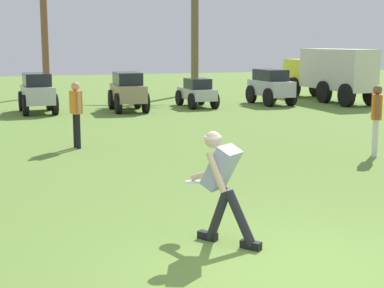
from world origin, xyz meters
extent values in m
plane|color=olive|center=(0.00, 0.00, 0.00)|extent=(80.00, 80.00, 0.00)
cylinder|color=#23232D|center=(-0.44, 1.11, 0.36)|extent=(0.31, 0.35, 0.72)
cube|color=black|center=(-0.53, 1.24, 0.05)|extent=(0.24, 0.27, 0.10)
cylinder|color=#23232D|center=(-0.25, 0.86, 0.36)|extent=(0.36, 0.42, 0.69)
cube|color=black|center=(-0.16, 0.74, 0.05)|extent=(0.24, 0.27, 0.10)
cube|color=#9EA3D1|center=(-0.42, 1.08, 0.96)|extent=(0.53, 0.55, 0.57)
sphere|color=beige|center=(-0.49, 1.18, 1.29)|extent=(0.29, 0.29, 0.21)
cylinder|color=white|center=(-0.49, 1.18, 1.32)|extent=(0.30, 0.30, 0.03)
cylinder|color=beige|center=(-0.44, 1.41, 0.82)|extent=(0.41, 0.50, 0.27)
cylinder|color=beige|center=(-0.55, 0.92, 0.94)|extent=(0.24, 0.27, 0.49)
cylinder|color=white|center=(-0.57, 1.62, 0.67)|extent=(0.31, 0.31, 0.05)
cylinder|color=silver|center=(4.81, 5.16, 0.41)|extent=(0.15, 0.15, 0.82)
cylinder|color=silver|center=(4.90, 5.31, 0.41)|extent=(0.15, 0.15, 0.82)
cube|color=orange|center=(4.86, 5.23, 1.09)|extent=(0.35, 0.39, 0.54)
cylinder|color=brown|center=(4.75, 5.06, 1.10)|extent=(0.10, 0.10, 0.52)
cylinder|color=brown|center=(4.96, 5.41, 1.10)|extent=(0.10, 0.10, 0.52)
sphere|color=brown|center=(4.86, 5.23, 1.46)|extent=(0.27, 0.27, 0.20)
cylinder|color=black|center=(-1.15, 8.30, 0.41)|extent=(0.13, 0.13, 0.82)
cylinder|color=black|center=(-1.19, 8.47, 0.41)|extent=(0.13, 0.13, 0.82)
cube|color=orange|center=(-1.17, 8.38, 1.09)|extent=(0.27, 0.37, 0.54)
cylinder|color=tan|center=(-1.13, 8.18, 1.10)|extent=(0.09, 0.09, 0.52)
cylinder|color=tan|center=(-1.22, 8.59, 1.10)|extent=(0.09, 0.09, 0.52)
sphere|color=tan|center=(-1.17, 8.38, 1.46)|extent=(0.24, 0.24, 0.20)
cube|color=#B7BABF|center=(-1.49, 15.94, 0.66)|extent=(1.05, 2.38, 0.60)
cube|color=#1E232B|center=(-1.49, 15.99, 1.18)|extent=(0.91, 1.57, 0.44)
cylinder|color=black|center=(-2.00, 16.71, 0.36)|extent=(0.20, 0.72, 0.72)
cylinder|color=black|center=(-1.02, 16.74, 0.36)|extent=(0.20, 0.72, 0.72)
cylinder|color=black|center=(-1.96, 15.15, 0.36)|extent=(0.20, 0.72, 0.72)
cylinder|color=black|center=(-0.98, 15.18, 0.36)|extent=(0.20, 0.72, 0.72)
cube|color=#998466|center=(1.67, 15.50, 0.66)|extent=(1.09, 2.39, 0.60)
cube|color=#1E232B|center=(1.68, 15.55, 1.18)|extent=(0.94, 1.59, 0.44)
cylinder|color=black|center=(1.22, 16.31, 0.36)|extent=(0.21, 0.73, 0.72)
cylinder|color=black|center=(2.20, 16.26, 0.36)|extent=(0.21, 0.73, 0.72)
cylinder|color=black|center=(1.15, 14.75, 0.36)|extent=(0.21, 0.73, 0.72)
cylinder|color=black|center=(2.13, 14.70, 0.36)|extent=(0.21, 0.73, 0.72)
cube|color=#B7BABF|center=(4.50, 15.99, 0.51)|extent=(0.91, 2.20, 0.42)
cube|color=#1E232B|center=(4.50, 15.89, 0.91)|extent=(0.80, 1.10, 0.38)
cylinder|color=black|center=(4.04, 16.76, 0.30)|extent=(0.18, 0.60, 0.60)
cylinder|color=black|center=(4.94, 16.77, 0.30)|extent=(0.18, 0.60, 0.60)
cylinder|color=black|center=(4.05, 15.22, 0.30)|extent=(0.18, 0.60, 0.60)
cylinder|color=black|center=(4.95, 15.23, 0.30)|extent=(0.18, 0.60, 0.60)
cube|color=#B7BABF|center=(7.62, 15.89, 0.66)|extent=(1.03, 2.37, 0.60)
cube|color=#1E232B|center=(7.62, 15.94, 1.18)|extent=(0.90, 1.57, 0.44)
cylinder|color=black|center=(7.11, 16.66, 0.36)|extent=(0.20, 0.72, 0.72)
cylinder|color=black|center=(8.09, 16.68, 0.36)|extent=(0.20, 0.72, 0.72)
cylinder|color=black|center=(7.15, 15.10, 0.36)|extent=(0.20, 0.72, 0.72)
cylinder|color=black|center=(8.13, 15.13, 0.36)|extent=(0.20, 0.72, 0.72)
cube|color=yellow|center=(10.57, 18.67, 1.12)|extent=(1.06, 1.71, 1.15)
cube|color=silver|center=(10.55, 15.72, 1.38)|extent=(1.18, 4.21, 1.65)
cylinder|color=black|center=(10.00, 18.34, 0.45)|extent=(0.25, 0.90, 0.90)
cylinder|color=black|center=(11.15, 18.33, 0.45)|extent=(0.25, 0.90, 0.90)
cylinder|color=black|center=(9.98, 15.73, 0.45)|extent=(0.25, 0.90, 0.90)
cylinder|color=black|center=(11.13, 15.72, 0.45)|extent=(0.25, 0.90, 0.90)
cylinder|color=black|center=(9.96, 14.08, 0.45)|extent=(0.25, 0.90, 0.90)
cylinder|color=black|center=(11.11, 14.07, 0.45)|extent=(0.25, 0.90, 0.90)
cylinder|color=brown|center=(-0.58, 22.43, 2.87)|extent=(0.32, 0.32, 5.73)
cylinder|color=brown|center=(6.36, 21.60, 3.05)|extent=(0.36, 0.36, 6.11)
camera|label=1|loc=(-3.04, -5.46, 2.47)|focal=55.00mm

